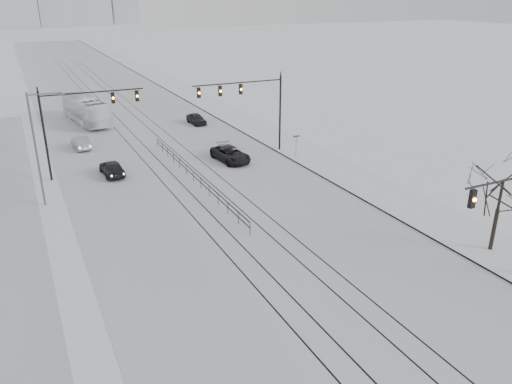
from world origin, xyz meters
name	(u,v)px	position (x,y,z in m)	size (l,w,h in m)	color
road	(123,114)	(0.00, 60.00, 0.01)	(22.00, 260.00, 0.02)	silver
sidewalk_east	(213,105)	(13.50, 60.00, 0.08)	(5.00, 260.00, 0.16)	silver
curb	(197,107)	(11.05, 60.00, 0.06)	(0.10, 260.00, 0.12)	gray
tram_rails	(163,152)	(0.00, 40.00, 0.02)	(5.30, 180.00, 0.01)	black
traffic_mast_ne	(251,100)	(8.15, 34.99, 5.76)	(9.60, 0.37, 8.00)	black
traffic_mast_nw	(78,116)	(-8.52, 36.00, 5.57)	(9.10, 0.37, 8.00)	black
street_light_west	(39,142)	(-12.20, 30.00, 5.21)	(2.73, 0.25, 9.00)	#595B60
bare_tree	(502,187)	(13.20, 9.00, 4.49)	(4.40, 4.40, 6.10)	black
median_fence	(193,176)	(0.00, 30.00, 0.53)	(0.06, 24.00, 1.00)	black
street_sign	(296,143)	(11.80, 32.00, 1.61)	(0.70, 0.06, 2.40)	#595B60
sedan_sb_inner	(112,168)	(-6.27, 34.80, 0.72)	(1.70, 4.23, 1.44)	black
sedan_sb_outer	(81,143)	(-7.68, 45.08, 0.67)	(1.41, 4.04, 1.33)	#9A9DA1
sedan_nb_front	(230,154)	(5.31, 33.91, 0.72)	(2.39, 5.19, 1.44)	black
sedan_nb_right	(229,152)	(5.53, 34.84, 0.63)	(1.77, 4.35, 1.26)	silver
sedan_nb_far	(196,119)	(7.44, 50.20, 0.68)	(1.60, 3.98, 1.36)	black
box_truck	(86,110)	(-5.26, 57.03, 1.68)	(2.83, 12.08, 3.36)	white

